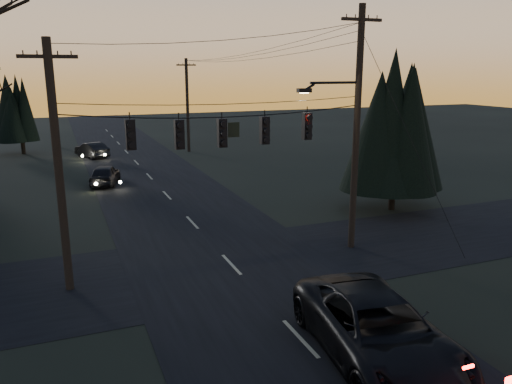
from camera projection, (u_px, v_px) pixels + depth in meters
name	position (u px, v px, depth m)	size (l,w,h in m)	color
main_road	(174.00, 203.00, 28.69)	(8.00, 120.00, 0.02)	black
cross_road	(231.00, 265.00, 19.68)	(60.00, 7.00, 0.02)	black
utility_pole_right	(351.00, 247.00, 21.68)	(5.00, 0.30, 10.00)	black
utility_pole_left	(70.00, 289.00, 17.51)	(1.80, 0.30, 8.50)	black
utility_pole_far_r	(189.00, 152.00, 46.91)	(1.80, 0.30, 8.50)	black
utility_pole_far_l	(57.00, 147.00, 49.95)	(0.30, 0.30, 8.00)	black
span_signal_assembly	(224.00, 131.00, 18.34)	(11.50, 0.44, 1.53)	black
evergreen_right	(397.00, 128.00, 26.44)	(4.69, 4.69, 7.76)	black
evergreen_dist	(19.00, 113.00, 44.72)	(3.40, 3.40, 6.31)	black
suv_near	(377.00, 330.00, 13.07)	(2.85, 6.18, 1.72)	black
sedan_oncoming_a	(105.00, 175.00, 33.25)	(1.59, 3.95, 1.34)	black
sedan_oncoming_b	(92.00, 150.00, 43.58)	(1.39, 3.98, 1.31)	black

